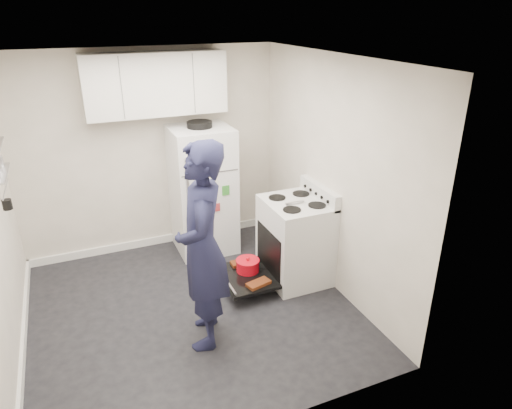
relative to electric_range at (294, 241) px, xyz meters
name	(u,v)px	position (x,y,z in m)	size (l,w,h in m)	color
room	(181,203)	(-1.29, -0.12, 0.74)	(3.21, 3.21, 2.51)	black
electric_range	(294,241)	(0.00, 0.00, 0.00)	(0.66, 0.76, 1.10)	silver
open_oven_door	(247,272)	(-0.57, 0.03, -0.29)	(0.55, 0.70, 0.21)	black
refrigerator	(203,190)	(-0.72, 1.10, 0.34)	(0.72, 0.74, 1.67)	white
upper_cabinets	(156,84)	(-1.16, 1.28, 1.63)	(1.60, 0.33, 0.70)	silver
person	(202,247)	(-1.24, -0.61, 0.50)	(0.70, 0.46, 1.93)	#191A38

